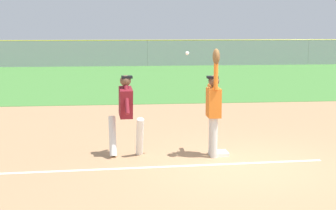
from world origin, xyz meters
name	(u,v)px	position (x,y,z in m)	size (l,w,h in m)	color
ground_plane	(239,166)	(0.00, 0.00, 0.00)	(78.92, 78.92, 0.00)	tan
outfield_grass	(160,79)	(0.00, 16.80, 0.01)	(45.96, 17.37, 0.01)	#478438
chalk_foul_line	(19,173)	(-4.24, -0.04, 0.00)	(12.00, 0.10, 0.01)	white
first_base	(219,153)	(-0.24, 0.86, 0.04)	(0.38, 0.38, 0.08)	white
fielder	(214,104)	(-0.38, 0.75, 1.12)	(0.28, 0.89, 2.28)	silver
runner	(126,110)	(-2.20, 1.00, 1.00)	(0.75, 0.84, 1.72)	white
baseball	(187,53)	(-0.94, 0.77, 2.18)	(0.07, 0.07, 0.07)	white
outfield_fence	(148,53)	(0.00, 25.48, 0.90)	(46.04, 0.08, 1.80)	#93999E
parked_car_red	(69,53)	(-5.73, 29.88, 0.67)	(4.58, 2.49, 1.25)	#B21E1E
parked_car_tan	(140,53)	(-0.36, 29.12, 0.67)	(4.49, 2.30, 1.25)	tan
parked_car_black	(214,53)	(5.39, 29.19, 0.67)	(4.40, 2.12, 1.25)	black
parked_car_green	(276,52)	(10.50, 29.72, 0.67)	(4.47, 2.25, 1.25)	#1E6B33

